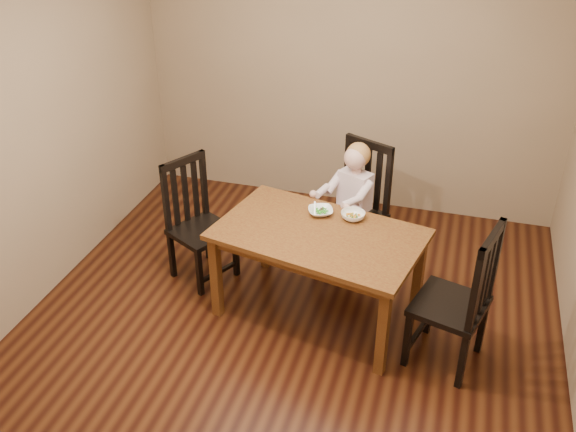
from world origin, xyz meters
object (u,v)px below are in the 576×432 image
(chair_child, at_px, (356,208))
(chair_left, at_px, (197,223))
(bowl_peas, at_px, (321,211))
(toddler, at_px, (353,195))
(dining_table, at_px, (318,242))
(bowl_veg, at_px, (353,216))
(chair_right, at_px, (459,301))

(chair_child, relative_size, chair_left, 1.06)
(chair_left, bearing_deg, bowl_peas, 119.13)
(chair_left, relative_size, toddler, 1.73)
(toddler, bearing_deg, chair_left, 46.96)
(chair_child, xyz_separation_m, chair_left, (-1.21, -0.55, -0.03))
(chair_child, xyz_separation_m, toddler, (-0.02, -0.05, 0.15))
(chair_left, bearing_deg, chair_child, 142.53)
(toddler, distance_m, bowl_peas, 0.51)
(chair_child, distance_m, chair_left, 1.33)
(chair_child, xyz_separation_m, bowl_peas, (-0.18, -0.53, 0.24))
(dining_table, xyz_separation_m, chair_child, (0.13, 0.79, -0.13))
(dining_table, bearing_deg, bowl_peas, 101.13)
(bowl_veg, bearing_deg, chair_left, -179.32)
(dining_table, xyz_separation_m, bowl_veg, (0.20, 0.26, 0.11))
(chair_child, height_order, toddler, chair_child)
(bowl_peas, xyz_separation_m, bowl_veg, (0.25, -0.00, 0.01))
(chair_child, distance_m, chair_right, 1.38)
(toddler, bearing_deg, bowl_peas, 95.58)
(chair_left, distance_m, chair_right, 2.17)
(chair_right, relative_size, bowl_veg, 6.12)
(toddler, height_order, bowl_veg, toddler)
(toddler, height_order, bowl_peas, toddler)
(chair_child, distance_m, bowl_veg, 0.59)
(dining_table, relative_size, bowl_veg, 8.98)
(dining_table, height_order, toddler, toddler)
(bowl_veg, bearing_deg, toddler, 100.45)
(dining_table, relative_size, chair_child, 1.48)
(chair_child, bearing_deg, dining_table, 104.66)
(toddler, relative_size, bowl_peas, 3.24)
(dining_table, relative_size, bowl_peas, 8.83)
(bowl_peas, bearing_deg, chair_child, 70.78)
(dining_table, distance_m, toddler, 0.75)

